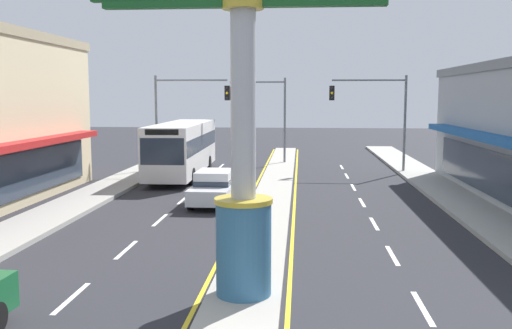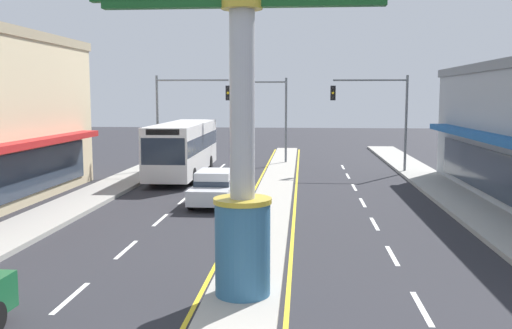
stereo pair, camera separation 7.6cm
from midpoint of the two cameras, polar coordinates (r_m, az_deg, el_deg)
The scene contains 10 objects.
median_strip at distance 26.64m, azimuth 1.47°, elevation -3.56°, with size 1.82×52.00×0.14m, color #A39E93.
sidewalk_left at distance 26.62m, azimuth -17.90°, elevation -3.86°, with size 2.42×60.00×0.18m, color #9E9B93.
sidewalk_right at distance 25.71m, azimuth 21.07°, elevation -4.36°, with size 2.42×60.00×0.18m, color #9E9B93.
lane_markings at distance 25.33m, azimuth 1.30°, elevation -4.26°, with size 8.56×52.00×0.01m.
district_sign at distance 13.28m, azimuth -1.45°, elevation 4.22°, with size 7.07×1.40×8.52m.
traffic_light_left_side at distance 36.61m, azimuth -7.39°, elevation 5.81°, with size 4.86×0.46×6.20m.
traffic_light_right_side at distance 36.77m, azimuth 12.01°, elevation 5.72°, with size 4.86×0.46×6.20m.
traffic_light_median_far at distance 40.95m, azimuth 0.75°, elevation 5.91°, with size 4.20×0.46×6.20m.
bus_near_right_lane at distance 35.02m, azimuth -7.44°, elevation 1.87°, with size 2.72×11.24×3.26m.
sedan_far_right_lane at distance 25.88m, azimuth -4.30°, elevation -2.27°, with size 1.89×4.33×1.53m.
Camera 1 is at (1.34, -8.17, 4.91)m, focal length 39.82 mm.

